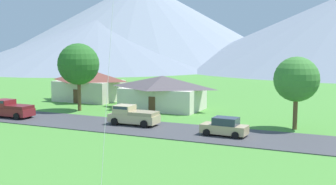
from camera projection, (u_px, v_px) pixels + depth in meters
road_strip at (203, 133)px, 38.19m from camera, size 160.00×7.20×0.08m
mountain_west_ridge at (98, 43)px, 154.42m from camera, size 102.29×102.29×18.57m
mountain_east_ridge at (141, 23)px, 183.19m from camera, size 135.27×135.27×37.21m
house_leftmost at (89, 84)px, 61.28m from camera, size 9.65×7.08×4.71m
house_left_center at (163, 92)px, 52.81m from camera, size 10.79×6.77×4.37m
tree_left_of_center at (296, 79)px, 39.73m from camera, size 4.42×4.42×7.19m
tree_center at (78, 64)px, 51.18m from camera, size 5.22×5.22×8.56m
parked_car_tan_mid_west at (225, 127)px, 37.04m from camera, size 4.28×2.24×1.68m
pickup_truck_sand_west_side at (133, 115)px, 42.13m from camera, size 5.22×2.37×1.99m
pickup_truck_maroon_east_side at (11, 109)px, 46.56m from camera, size 5.21×2.34×1.99m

